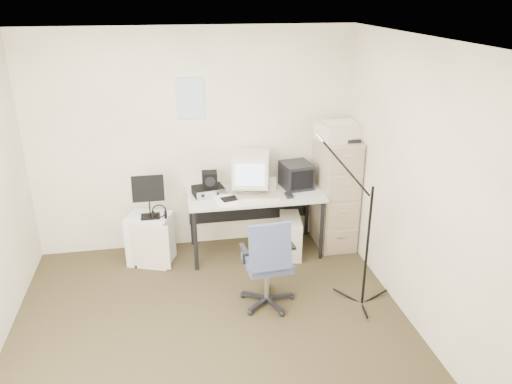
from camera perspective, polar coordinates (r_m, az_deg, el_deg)
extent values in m
cube|color=#352C1A|center=(4.61, -4.80, -16.07)|extent=(3.60, 3.60, 0.01)
cube|color=white|center=(3.63, -6.10, 16.68)|extent=(3.60, 3.60, 0.01)
cube|color=#F5EBCB|center=(5.64, -7.10, 5.66)|extent=(3.60, 0.02, 2.50)
cube|color=#F5EBCB|center=(2.43, -1.16, -18.86)|extent=(3.60, 0.02, 2.50)
cube|color=#F5EBCB|center=(4.46, 18.30, 0.11)|extent=(0.02, 3.60, 2.50)
cube|color=white|center=(5.51, -7.55, 10.60)|extent=(0.30, 0.02, 0.44)
cube|color=gray|center=(5.85, 9.03, -0.10)|extent=(0.40, 0.60, 1.30)
cube|color=#B3AD95|center=(5.57, 9.63, 6.84)|extent=(0.54, 0.42, 0.19)
cube|color=beige|center=(5.71, -0.11, -3.51)|extent=(1.50, 0.70, 0.73)
cube|color=#B3AD95|center=(5.54, -0.58, 2.25)|extent=(0.48, 0.49, 0.44)
cube|color=black|center=(5.70, 4.62, 1.94)|extent=(0.36, 0.38, 0.29)
cube|color=beige|center=(5.64, 1.89, 0.96)|extent=(0.09, 0.09, 0.14)
cube|color=#B3AD95|center=(5.40, 0.19, -0.65)|extent=(0.51, 0.24, 0.03)
cube|color=black|center=(5.46, 3.78, -0.37)|extent=(0.08, 0.12, 0.04)
cube|color=black|center=(5.52, -5.48, 0.14)|extent=(0.37, 0.29, 0.09)
cube|color=black|center=(5.49, -5.33, 1.48)|extent=(0.18, 0.16, 0.17)
cube|color=white|center=(5.35, -3.46, -0.95)|extent=(0.27, 0.32, 0.02)
cube|color=#B3AD95|center=(5.73, 3.96, -5.01)|extent=(0.28, 0.51, 0.45)
cube|color=#3B4056|center=(4.74, 1.28, -7.88)|extent=(0.58, 0.58, 0.94)
cube|color=silver|center=(5.65, -11.97, -5.26)|extent=(0.55, 0.49, 0.56)
cube|color=black|center=(5.40, -12.16, -0.48)|extent=(0.36, 0.25, 0.49)
torus|color=black|center=(5.42, -10.99, -2.48)|extent=(0.20, 0.20, 0.03)
cylinder|color=black|center=(4.69, 12.78, -4.20)|extent=(0.03, 0.03, 1.60)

